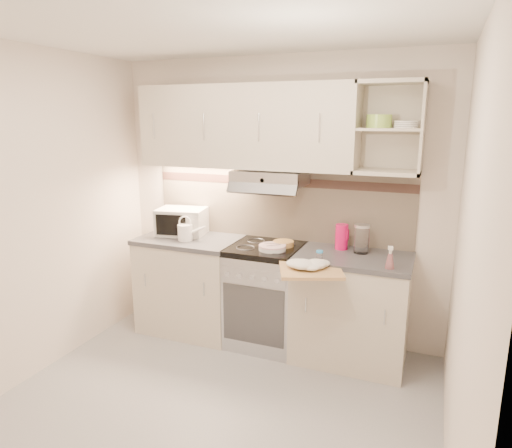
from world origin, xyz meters
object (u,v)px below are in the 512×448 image
(pink_pitcher, at_px, (342,237))
(glass_jar, at_px, (362,239))
(cutting_board, at_px, (311,270))
(microwave, at_px, (182,221))
(spray_bottle, at_px, (390,259))
(watering_can, at_px, (186,232))
(plate_stack, at_px, (272,247))
(electric_range, at_px, (266,295))

(pink_pitcher, relative_size, glass_jar, 0.89)
(pink_pitcher, height_order, cutting_board, pink_pitcher)
(microwave, distance_m, spray_bottle, 1.96)
(watering_can, distance_m, cutting_board, 1.28)
(watering_can, xyz_separation_m, plate_stack, (0.82, -0.00, -0.06))
(glass_jar, height_order, spray_bottle, glass_jar)
(electric_range, distance_m, spray_bottle, 1.19)
(plate_stack, distance_m, glass_jar, 0.73)
(pink_pitcher, bearing_deg, watering_can, -152.80)
(watering_can, distance_m, plate_stack, 0.83)
(watering_can, height_order, spray_bottle, watering_can)
(electric_range, relative_size, glass_jar, 3.79)
(electric_range, distance_m, microwave, 1.05)
(pink_pitcher, relative_size, spray_bottle, 1.17)
(plate_stack, height_order, cutting_board, plate_stack)
(plate_stack, height_order, spray_bottle, spray_bottle)
(plate_stack, distance_m, cutting_board, 0.51)
(spray_bottle, xyz_separation_m, cutting_board, (-0.55, -0.17, -0.10))
(watering_can, bearing_deg, spray_bottle, -16.02)
(electric_range, distance_m, plate_stack, 0.49)
(plate_stack, xyz_separation_m, cutting_board, (0.41, -0.30, -0.05))
(microwave, height_order, watering_can, microwave)
(glass_jar, bearing_deg, spray_bottle, -50.95)
(electric_range, bearing_deg, glass_jar, 7.11)
(electric_range, height_order, spray_bottle, spray_bottle)
(electric_range, relative_size, microwave, 1.84)
(electric_range, height_order, glass_jar, glass_jar)
(pink_pitcher, bearing_deg, cutting_board, -85.17)
(cutting_board, bearing_deg, plate_stack, 122.54)
(electric_range, height_order, pink_pitcher, pink_pitcher)
(microwave, xyz_separation_m, pink_pitcher, (1.50, 0.07, -0.02))
(plate_stack, height_order, pink_pitcher, pink_pitcher)
(watering_can, relative_size, pink_pitcher, 1.23)
(watering_can, xyz_separation_m, cutting_board, (1.23, -0.30, -0.11))
(spray_bottle, bearing_deg, microwave, 162.06)
(watering_can, relative_size, cutting_board, 0.58)
(glass_jar, distance_m, spray_bottle, 0.41)
(microwave, distance_m, plate_stack, 0.99)
(microwave, xyz_separation_m, plate_stack, (0.97, -0.18, -0.10))
(microwave, relative_size, plate_stack, 2.14)
(watering_can, relative_size, plate_stack, 1.15)
(plate_stack, bearing_deg, watering_can, 179.82)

